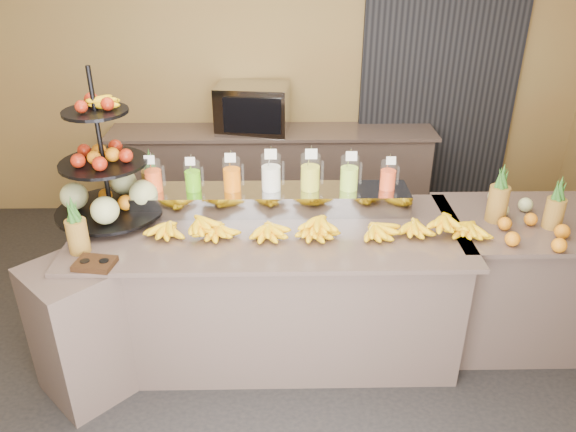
{
  "coord_description": "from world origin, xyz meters",
  "views": [
    {
      "loc": [
        0.06,
        -2.85,
        2.66
      ],
      "look_at": [
        0.12,
        0.3,
        1.02
      ],
      "focal_mm": 35.0,
      "sensor_mm": 36.0,
      "label": 1
    }
  ],
  "objects_px": {
    "fruit_stand": "(115,183)",
    "right_fruit_pile": "(528,220)",
    "oven_warmer": "(253,108)",
    "pitcher_tray": "(271,200)",
    "banana_heap": "(319,224)",
    "condiment_caddy": "(95,264)"
  },
  "relations": [
    {
      "from": "fruit_stand",
      "to": "right_fruit_pile",
      "type": "distance_m",
      "value": 2.64
    },
    {
      "from": "right_fruit_pile",
      "to": "oven_warmer",
      "type": "height_order",
      "value": "oven_warmer"
    },
    {
      "from": "pitcher_tray",
      "to": "right_fruit_pile",
      "type": "distance_m",
      "value": 1.65
    },
    {
      "from": "pitcher_tray",
      "to": "banana_heap",
      "type": "bearing_deg",
      "value": -48.47
    },
    {
      "from": "condiment_caddy",
      "to": "right_fruit_pile",
      "type": "relative_size",
      "value": 0.48
    },
    {
      "from": "banana_heap",
      "to": "condiment_caddy",
      "type": "height_order",
      "value": "banana_heap"
    },
    {
      "from": "condiment_caddy",
      "to": "right_fruit_pile",
      "type": "xyz_separation_m",
      "value": [
        2.62,
        0.37,
        0.06
      ]
    },
    {
      "from": "banana_heap",
      "to": "oven_warmer",
      "type": "xyz_separation_m",
      "value": [
        -0.49,
        2.01,
        0.15
      ]
    },
    {
      "from": "condiment_caddy",
      "to": "fruit_stand",
      "type": "bearing_deg",
      "value": 90.89
    },
    {
      "from": "pitcher_tray",
      "to": "right_fruit_pile",
      "type": "bearing_deg",
      "value": -11.66
    },
    {
      "from": "pitcher_tray",
      "to": "fruit_stand",
      "type": "bearing_deg",
      "value": -174.85
    },
    {
      "from": "fruit_stand",
      "to": "condiment_caddy",
      "type": "relative_size",
      "value": 4.6
    },
    {
      "from": "condiment_caddy",
      "to": "oven_warmer",
      "type": "bearing_deg",
      "value": 70.96
    },
    {
      "from": "fruit_stand",
      "to": "condiment_caddy",
      "type": "xyz_separation_m",
      "value": [
        0.01,
        -0.61,
        -0.23
      ]
    },
    {
      "from": "banana_heap",
      "to": "condiment_caddy",
      "type": "distance_m",
      "value": 1.35
    },
    {
      "from": "condiment_caddy",
      "to": "banana_heap",
      "type": "bearing_deg",
      "value": 15.35
    },
    {
      "from": "condiment_caddy",
      "to": "pitcher_tray",
      "type": "bearing_deg",
      "value": 34.92
    },
    {
      "from": "banana_heap",
      "to": "right_fruit_pile",
      "type": "height_order",
      "value": "right_fruit_pile"
    },
    {
      "from": "right_fruit_pile",
      "to": "oven_warmer",
      "type": "xyz_separation_m",
      "value": [
        -1.8,
        2.0,
        0.14
      ]
    },
    {
      "from": "banana_heap",
      "to": "condiment_caddy",
      "type": "bearing_deg",
      "value": -164.65
    },
    {
      "from": "banana_heap",
      "to": "fruit_stand",
      "type": "bearing_deg",
      "value": 169.21
    },
    {
      "from": "banana_heap",
      "to": "fruit_stand",
      "type": "xyz_separation_m",
      "value": [
        -1.31,
        0.25,
        0.18
      ]
    }
  ]
}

